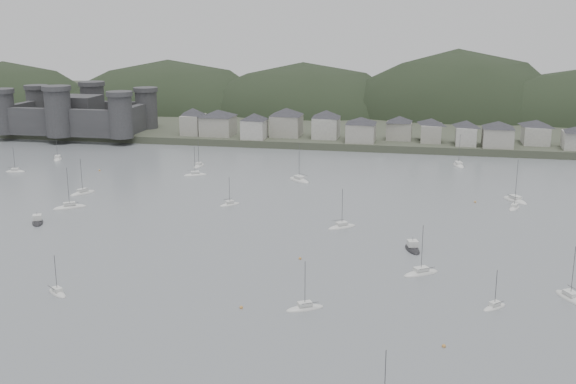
# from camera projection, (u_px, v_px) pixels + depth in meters

# --- Properties ---
(ground) EXTENTS (900.00, 900.00, 0.00)m
(ground) POSITION_uv_depth(u_px,v_px,m) (204.00, 324.00, 124.88)
(ground) COLOR slate
(ground) RESTS_ON ground
(far_shore_land) EXTENTS (900.00, 250.00, 3.00)m
(far_shore_land) POSITION_uv_depth(u_px,v_px,m) (364.00, 109.00, 404.71)
(far_shore_land) COLOR #383D2D
(far_shore_land) RESTS_ON ground
(forested_ridge) EXTENTS (851.55, 103.94, 102.57)m
(forested_ridge) POSITION_uv_depth(u_px,v_px,m) (368.00, 139.00, 382.56)
(forested_ridge) COLOR black
(forested_ridge) RESTS_ON ground
(castle) EXTENTS (66.00, 43.00, 20.00)m
(castle) POSITION_uv_depth(u_px,v_px,m) (77.00, 114.00, 316.49)
(castle) COLOR #363638
(castle) RESTS_ON far_shore_land
(waterfront_town) EXTENTS (451.48, 28.46, 12.92)m
(waterfront_town) POSITION_uv_depth(u_px,v_px,m) (461.00, 129.00, 287.00)
(waterfront_town) COLOR gray
(waterfront_town) RESTS_ON far_shore_land
(sailboat_lead) EXTENTS (8.03, 7.24, 11.25)m
(sailboat_lead) POSITION_uv_depth(u_px,v_px,m) (342.00, 227.00, 182.10)
(sailboat_lead) COLOR silver
(sailboat_lead) RESTS_ON ground
(moored_fleet) EXTENTS (242.18, 177.74, 14.03)m
(moored_fleet) POSITION_uv_depth(u_px,v_px,m) (246.00, 218.00, 190.36)
(moored_fleet) COLOR silver
(moored_fleet) RESTS_ON ground
(motor_launch_near) EXTENTS (5.10, 8.64, 3.94)m
(motor_launch_near) POSITION_uv_depth(u_px,v_px,m) (412.00, 249.00, 164.75)
(motor_launch_near) COLOR black
(motor_launch_near) RESTS_ON ground
(motor_launch_far) EXTENTS (6.41, 8.32, 3.90)m
(motor_launch_far) POSITION_uv_depth(u_px,v_px,m) (38.00, 222.00, 186.23)
(motor_launch_far) COLOR black
(motor_launch_far) RESTS_ON ground
(mooring_buoys) EXTENTS (197.07, 116.35, 0.70)m
(mooring_buoys) POSITION_uv_depth(u_px,v_px,m) (290.00, 243.00, 169.58)
(mooring_buoys) COLOR #C18740
(mooring_buoys) RESTS_ON ground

